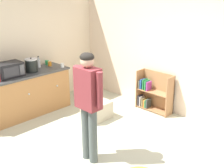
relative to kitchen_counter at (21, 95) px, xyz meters
The scene contains 13 objects.
ground_plane 2.25m from the kitchen_counter, ahead, with size 12.00×12.00×0.00m, color beige.
back_wall 3.31m from the kitchen_counter, 46.34° to the left, with size 5.20×0.06×2.70m, color beige.
left_side_wall 1.27m from the kitchen_counter, 118.86° to the left, with size 0.06×2.99×2.70m, color beige.
kitchen_counter is the anchor object (origin of this frame).
bookshelf 2.77m from the kitchen_counter, 49.99° to the left, with size 0.80×0.28×0.85m.
standing_person 2.28m from the kitchen_counter, ahead, with size 0.57×0.22×1.70m.
pet_carrier 1.59m from the kitchen_counter, 37.85° to the left, with size 0.42×0.55×0.36m.
microwave 0.62m from the kitchen_counter, 86.16° to the right, with size 0.37×0.48×0.28m.
crock_pot 0.65m from the kitchen_counter, 82.79° to the left, with size 0.25×0.25×0.30m.
clear_bottle 0.80m from the kitchen_counter, 105.21° to the left, with size 0.07×0.07×0.25m.
white_cup 1.06m from the kitchen_counter, 76.16° to the left, with size 0.08×0.08×0.10m, color white.
orange_cup 0.93m from the kitchen_counter, 95.66° to the left, with size 0.08×0.08×0.10m, color orange.
green_cup 0.98m from the kitchen_counter, 105.40° to the left, with size 0.08×0.08×0.10m, color green.
Camera 1 is at (2.86, -2.56, 2.56)m, focal length 44.97 mm.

